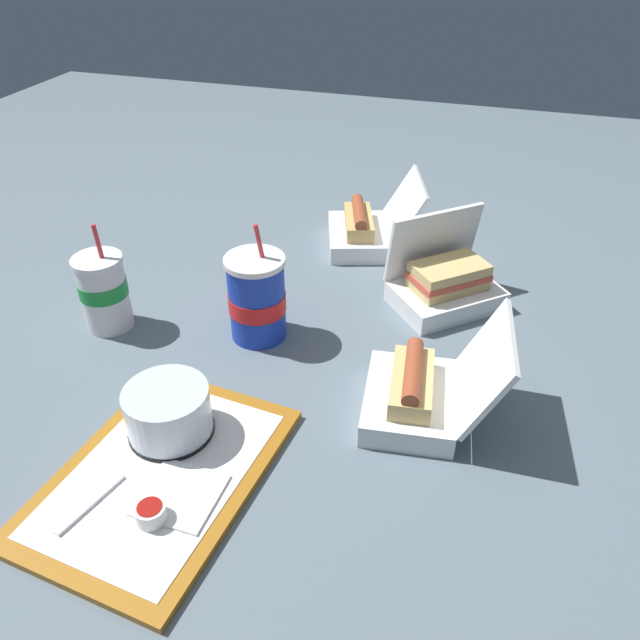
% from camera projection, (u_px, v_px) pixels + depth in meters
% --- Properties ---
extents(ground_plane, '(3.20, 3.20, 0.00)m').
position_uv_depth(ground_plane, '(302.00, 355.00, 1.09)').
color(ground_plane, slate).
extents(food_tray, '(0.40, 0.30, 0.01)m').
position_uv_depth(food_tray, '(160.00, 474.00, 0.86)').
color(food_tray, '#A56619').
rests_on(food_tray, ground_plane).
extents(cake_container, '(0.13, 0.13, 0.08)m').
position_uv_depth(cake_container, '(169.00, 413.00, 0.90)').
color(cake_container, black).
rests_on(cake_container, food_tray).
extents(ketchup_cup, '(0.04, 0.04, 0.02)m').
position_uv_depth(ketchup_cup, '(151.00, 513.00, 0.78)').
color(ketchup_cup, white).
rests_on(ketchup_cup, food_tray).
extents(napkin_stack, '(0.10, 0.10, 0.00)m').
position_uv_depth(napkin_stack, '(180.00, 495.00, 0.82)').
color(napkin_stack, white).
rests_on(napkin_stack, food_tray).
extents(plastic_fork, '(0.11, 0.04, 0.00)m').
position_uv_depth(plastic_fork, '(90.00, 503.00, 0.81)').
color(plastic_fork, white).
rests_on(plastic_fork, food_tray).
extents(clamshell_hotdog_left, '(0.24, 0.25, 0.15)m').
position_uv_depth(clamshell_hotdog_left, '(364.00, 229.00, 1.40)').
color(clamshell_hotdog_left, white).
rests_on(clamshell_hotdog_left, ground_plane).
extents(clamshell_sandwich_back, '(0.24, 0.24, 0.18)m').
position_uv_depth(clamshell_sandwich_back, '(445.00, 284.00, 1.19)').
color(clamshell_sandwich_back, white).
rests_on(clamshell_sandwich_back, ground_plane).
extents(clamshell_hotdog_center, '(0.21, 0.22, 0.17)m').
position_uv_depth(clamshell_hotdog_center, '(419.00, 392.00, 0.95)').
color(clamshell_hotdog_center, white).
rests_on(clamshell_hotdog_center, ground_plane).
extents(soda_cup_front, '(0.09, 0.09, 0.20)m').
position_uv_depth(soda_cup_front, '(104.00, 291.00, 1.12)').
color(soda_cup_front, white).
rests_on(soda_cup_front, ground_plane).
extents(soda_cup_center, '(0.11, 0.11, 0.22)m').
position_uv_depth(soda_cup_center, '(257.00, 298.00, 1.09)').
color(soda_cup_center, '#1938B7').
rests_on(soda_cup_center, ground_plane).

